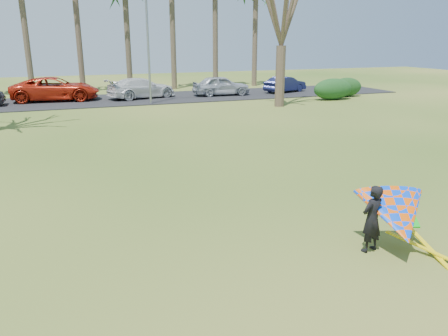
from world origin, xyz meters
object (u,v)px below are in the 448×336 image
object	(u,v)px
kite_flyer	(396,216)
streetlight	(150,38)
car_5	(285,84)
car_3	(142,88)
car_4	(221,85)
car_2	(55,89)
bare_tree_right	(283,4)

from	to	relation	value
kite_flyer	streetlight	bearing A→B (deg)	90.70
streetlight	car_5	size ratio (longest dim) A/B	2.01
car_3	car_4	world-z (taller)	car_4
car_2	kite_flyer	size ratio (longest dim) A/B	2.56
bare_tree_right	kite_flyer	world-z (taller)	bare_tree_right
car_4	kite_flyer	xyz separation A→B (m)	(-5.76, -26.36, 0.01)
kite_flyer	car_4	bearing A→B (deg)	77.67
streetlight	car_4	distance (m)	7.52
bare_tree_right	kite_flyer	bearing A→B (deg)	-110.89
streetlight	car_2	size ratio (longest dim) A/B	1.31
streetlight	bare_tree_right	bearing A→B (deg)	-27.03
car_2	car_3	size ratio (longest dim) A/B	1.17
streetlight	car_2	xyz separation A→B (m)	(-6.35, 3.88, -3.55)
car_3	car_5	world-z (taller)	car_3
car_5	car_3	bearing A→B (deg)	67.50
car_5	kite_flyer	world-z (taller)	kite_flyer
bare_tree_right	car_3	world-z (taller)	bare_tree_right
streetlight	car_4	size ratio (longest dim) A/B	1.76
car_3	car_4	xyz separation A→B (m)	(6.27, -0.54, 0.02)
streetlight	car_3	distance (m)	4.81
bare_tree_right	car_3	bearing A→B (deg)	138.51
car_4	kite_flyer	world-z (taller)	kite_flyer
car_2	car_5	size ratio (longest dim) A/B	1.54
car_4	car_2	bearing A→B (deg)	86.41
car_2	streetlight	bearing A→B (deg)	-116.04
car_3	car_5	distance (m)	12.09
bare_tree_right	kite_flyer	distance (m)	21.94
car_2	car_4	distance (m)	12.47
bare_tree_right	car_5	bearing A→B (deg)	58.99
car_3	car_4	distance (m)	6.29
bare_tree_right	car_5	world-z (taller)	bare_tree_right
streetlight	car_3	world-z (taller)	streetlight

